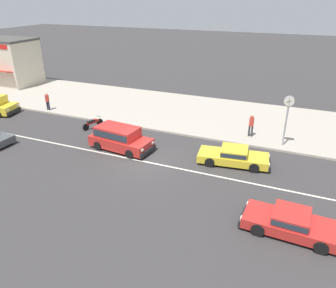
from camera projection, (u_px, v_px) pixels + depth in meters
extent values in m
plane|color=#383535|center=(143.00, 161.00, 20.91)|extent=(160.00, 160.00, 0.00)
cube|color=silver|center=(143.00, 161.00, 20.91)|extent=(50.40, 0.14, 0.01)
cube|color=#ADA393|center=(193.00, 113.00, 29.12)|extent=(68.00, 10.00, 0.15)
cube|color=yellow|center=(233.00, 158.00, 20.47)|extent=(4.49, 2.26, 0.48)
cube|color=yellow|center=(234.00, 151.00, 20.27)|extent=(1.80, 1.74, 0.42)
cube|color=#28333D|center=(234.00, 151.00, 20.27)|extent=(1.74, 1.76, 0.27)
cube|color=black|center=(269.00, 163.00, 19.98)|extent=(0.34, 1.68, 0.28)
cube|color=white|center=(269.00, 156.00, 20.43)|extent=(0.11, 0.25, 0.14)
cube|color=white|center=(269.00, 165.00, 19.38)|extent=(0.11, 0.25, 0.14)
cylinder|color=black|center=(255.00, 156.00, 20.91)|extent=(0.62, 0.30, 0.60)
cylinder|color=black|center=(254.00, 168.00, 19.49)|extent=(0.62, 0.30, 0.60)
cylinder|color=black|center=(214.00, 151.00, 21.55)|extent=(0.62, 0.30, 0.60)
cylinder|color=black|center=(210.00, 162.00, 20.13)|extent=(0.62, 0.30, 0.60)
cylinder|color=black|center=(7.00, 138.00, 23.57)|extent=(0.60, 0.23, 0.60)
cube|color=red|center=(121.00, 142.00, 22.37)|extent=(4.42, 2.30, 0.70)
cube|color=red|center=(117.00, 132.00, 22.19)|extent=(3.03, 1.97, 0.70)
cube|color=#28333D|center=(117.00, 132.00, 22.19)|extent=(2.92, 1.99, 0.45)
cube|color=black|center=(148.00, 152.00, 21.50)|extent=(0.31, 1.82, 0.28)
cube|color=white|center=(153.00, 143.00, 21.87)|extent=(0.11, 0.25, 0.14)
cube|color=white|center=(142.00, 150.00, 20.84)|extent=(0.11, 0.25, 0.14)
cylinder|color=black|center=(144.00, 144.00, 22.58)|extent=(0.62, 0.28, 0.60)
cylinder|color=black|center=(130.00, 154.00, 21.18)|extent=(0.62, 0.28, 0.60)
cylinder|color=black|center=(114.00, 137.00, 23.74)|extent=(0.62, 0.28, 0.60)
cylinder|color=black|center=(98.00, 146.00, 22.34)|extent=(0.62, 0.28, 0.60)
cube|color=black|center=(14.00, 112.00, 28.79)|extent=(0.46, 1.84, 0.28)
cube|color=white|center=(18.00, 105.00, 29.23)|extent=(0.12, 0.25, 0.14)
cube|color=white|center=(8.00, 110.00, 28.06)|extent=(0.12, 0.25, 0.14)
cylinder|color=black|center=(12.00, 108.00, 29.75)|extent=(0.63, 0.33, 0.60)
cube|color=red|center=(291.00, 225.00, 14.52)|extent=(4.21, 1.96, 0.48)
cube|color=red|center=(292.00, 216.00, 14.36)|extent=(1.62, 1.66, 0.42)
cube|color=#28333D|center=(292.00, 216.00, 14.36)|extent=(1.56, 1.70, 0.27)
cube|color=black|center=(244.00, 214.00, 15.40)|extent=(0.20, 1.74, 0.28)
cube|color=white|center=(241.00, 218.00, 14.79)|extent=(0.09, 0.24, 0.14)
cube|color=white|center=(248.00, 204.00, 15.81)|extent=(0.09, 0.24, 0.14)
cylinder|color=black|center=(258.00, 230.00, 14.38)|extent=(0.61, 0.25, 0.60)
cylinder|color=black|center=(265.00, 209.00, 15.76)|extent=(0.61, 0.25, 0.60)
cylinder|color=black|center=(321.00, 247.00, 13.37)|extent=(0.61, 0.25, 0.60)
cylinder|color=black|center=(323.00, 224.00, 14.76)|extent=(0.61, 0.25, 0.60)
cylinder|color=black|center=(100.00, 122.00, 26.50)|extent=(0.25, 0.57, 0.56)
cylinder|color=black|center=(86.00, 127.00, 25.49)|extent=(0.25, 0.57, 0.56)
cube|color=red|center=(93.00, 122.00, 25.91)|extent=(0.46, 1.19, 0.18)
cube|color=black|center=(91.00, 121.00, 25.73)|extent=(0.40, 0.68, 0.12)
ellipsoid|color=red|center=(95.00, 120.00, 26.04)|extent=(0.34, 0.45, 0.22)
cylinder|color=#232326|center=(99.00, 116.00, 26.26)|extent=(0.55, 0.18, 0.03)
cylinder|color=#9E9EA3|center=(285.00, 126.00, 22.20)|extent=(0.12, 0.12, 2.83)
cylinder|color=#9E9EA3|center=(289.00, 101.00, 21.47)|extent=(0.69, 0.18, 0.69)
cylinder|color=white|center=(289.00, 102.00, 21.39)|extent=(0.61, 0.02, 0.61)
cylinder|color=white|center=(289.00, 101.00, 21.55)|extent=(0.61, 0.02, 0.61)
cube|color=black|center=(289.00, 102.00, 21.38)|extent=(0.30, 0.01, 0.15)
cube|color=black|center=(289.00, 102.00, 21.38)|extent=(0.08, 0.01, 0.50)
cylinder|color=#333338|center=(249.00, 131.00, 24.07)|extent=(0.14, 0.14, 0.84)
cylinder|color=#333338|center=(252.00, 131.00, 24.00)|extent=(0.14, 0.14, 0.84)
cylinder|color=#D63D33|center=(252.00, 122.00, 23.73)|extent=(0.34, 0.34, 0.63)
sphere|color=tan|center=(252.00, 116.00, 23.55)|extent=(0.23, 0.23, 0.23)
cylinder|color=#232838|center=(47.00, 106.00, 29.58)|extent=(0.14, 0.14, 0.78)
cylinder|color=#232838|center=(49.00, 106.00, 29.51)|extent=(0.14, 0.14, 0.78)
cylinder|color=#D63D33|center=(47.00, 98.00, 29.26)|extent=(0.34, 0.34, 0.58)
sphere|color=tan|center=(46.00, 94.00, 29.09)|extent=(0.21, 0.21, 0.21)
cube|color=beige|center=(9.00, 63.00, 37.43)|extent=(5.93, 4.27, 4.85)
cube|color=#474442|center=(5.00, 39.00, 36.37)|extent=(6.05, 4.35, 0.24)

